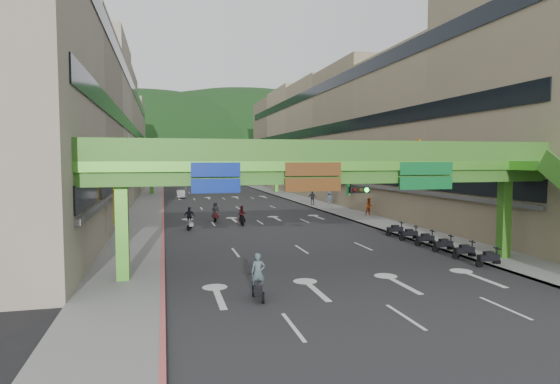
# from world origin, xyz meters

# --- Properties ---
(ground) EXTENTS (320.00, 320.00, 0.00)m
(ground) POSITION_xyz_m (0.00, 0.00, 0.00)
(ground) COLOR black
(ground) RESTS_ON ground
(road_slab) EXTENTS (18.00, 140.00, 0.02)m
(road_slab) POSITION_xyz_m (0.00, 50.00, 0.01)
(road_slab) COLOR #28282B
(road_slab) RESTS_ON ground
(sidewalk_left) EXTENTS (4.00, 140.00, 0.15)m
(sidewalk_left) POSITION_xyz_m (-11.00, 50.00, 0.07)
(sidewalk_left) COLOR gray
(sidewalk_left) RESTS_ON ground
(sidewalk_right) EXTENTS (4.00, 140.00, 0.15)m
(sidewalk_right) POSITION_xyz_m (11.00, 50.00, 0.07)
(sidewalk_right) COLOR gray
(sidewalk_right) RESTS_ON ground
(curb_left) EXTENTS (0.20, 140.00, 0.18)m
(curb_left) POSITION_xyz_m (-9.10, 50.00, 0.09)
(curb_left) COLOR #CC5959
(curb_left) RESTS_ON ground
(curb_right) EXTENTS (0.20, 140.00, 0.18)m
(curb_right) POSITION_xyz_m (9.10, 50.00, 0.09)
(curb_right) COLOR gray
(curb_right) RESTS_ON ground
(building_row_left) EXTENTS (12.80, 95.00, 19.00)m
(building_row_left) POSITION_xyz_m (-18.93, 50.00, 9.46)
(building_row_left) COLOR #9E937F
(building_row_left) RESTS_ON ground
(building_row_right) EXTENTS (12.80, 95.00, 19.00)m
(building_row_right) POSITION_xyz_m (18.93, 50.00, 9.46)
(building_row_right) COLOR gray
(building_row_right) RESTS_ON ground
(overpass_near) EXTENTS (28.00, 12.27, 7.10)m
(overpass_near) POSITION_xyz_m (0.93, 5.38, 5.21)
(overpass_near) COLOR #4C9E2D
(overpass_near) RESTS_ON ground
(overpass_far) EXTENTS (28.00, 2.20, 7.10)m
(overpass_far) POSITION_xyz_m (0.00, 65.00, 5.40)
(overpass_far) COLOR #4C9E2D
(overpass_far) RESTS_ON ground
(hill_left) EXTENTS (168.00, 140.00, 112.00)m
(hill_left) POSITION_xyz_m (-15.00, 160.00, 0.00)
(hill_left) COLOR #1C4419
(hill_left) RESTS_ON ground
(hill_right) EXTENTS (208.00, 176.00, 128.00)m
(hill_right) POSITION_xyz_m (25.00, 180.00, 0.00)
(hill_right) COLOR #1C4419
(hill_right) RESTS_ON ground
(bunting_string) EXTENTS (26.00, 0.36, 0.47)m
(bunting_string) POSITION_xyz_m (0.00, 30.00, 5.96)
(bunting_string) COLOR black
(bunting_string) RESTS_ON ground
(scooter_rider_near) EXTENTS (0.73, 1.59, 2.06)m
(scooter_rider_near) POSITION_xyz_m (-5.08, 1.57, 0.96)
(scooter_rider_near) COLOR black
(scooter_rider_near) RESTS_ON ground
(scooter_rider_mid) EXTENTS (0.74, 1.60, 1.84)m
(scooter_rider_mid) POSITION_xyz_m (-2.02, 24.28, 0.93)
(scooter_rider_mid) COLOR black
(scooter_rider_mid) RESTS_ON ground
(scooter_rider_left) EXTENTS (1.04, 1.58, 2.01)m
(scooter_rider_left) POSITION_xyz_m (-6.89, 22.81, 1.00)
(scooter_rider_left) COLOR gray
(scooter_rider_left) RESTS_ON ground
(scooter_rider_far) EXTENTS (0.85, 1.60, 1.94)m
(scooter_rider_far) POSITION_xyz_m (-4.13, 27.61, 0.97)
(scooter_rider_far) COLOR maroon
(scooter_rider_far) RESTS_ON ground
(parked_scooter_row) EXTENTS (1.60, 11.55, 1.08)m
(parked_scooter_row) POSITION_xyz_m (8.80, 10.00, 0.52)
(parked_scooter_row) COLOR black
(parked_scooter_row) RESTS_ON ground
(car_silver) EXTENTS (1.30, 3.70, 1.22)m
(car_silver) POSITION_xyz_m (-6.38, 56.86, 0.61)
(car_silver) COLOR #B1B2B9
(car_silver) RESTS_ON ground
(car_yellow) EXTENTS (1.78, 3.69, 1.21)m
(car_yellow) POSITION_xyz_m (2.35, 75.39, 0.61)
(car_yellow) COLOR yellow
(car_yellow) RESTS_ON ground
(pedestrian_red) EXTENTS (0.92, 0.73, 1.87)m
(pedestrian_red) POSITION_xyz_m (12.20, 27.66, 0.93)
(pedestrian_red) COLOR #CC4C19
(pedestrian_red) RESTS_ON ground
(pedestrian_dark) EXTENTS (1.15, 0.96, 1.84)m
(pedestrian_dark) POSITION_xyz_m (9.80, 39.89, 0.92)
(pedestrian_dark) COLOR #23222B
(pedestrian_dark) RESTS_ON ground
(pedestrian_blue) EXTENTS (0.89, 0.67, 1.71)m
(pedestrian_blue) POSITION_xyz_m (12.20, 40.00, 0.85)
(pedestrian_blue) COLOR #324459
(pedestrian_blue) RESTS_ON ground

